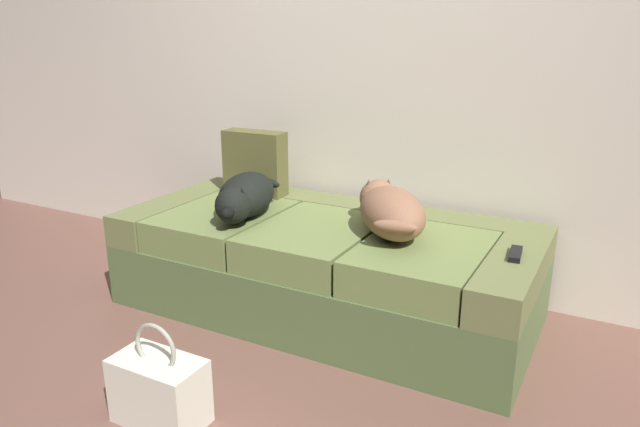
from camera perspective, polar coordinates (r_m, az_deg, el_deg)
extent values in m
plane|color=brown|center=(2.23, -12.42, -19.23)|extent=(10.00, 10.00, 0.00)
cube|color=beige|center=(3.12, 5.50, 18.98)|extent=(6.40, 0.10, 2.80)
cube|color=#51653A|center=(2.87, 0.48, -6.46)|extent=(1.94, 0.88, 0.30)
cube|color=olive|center=(3.26, -13.15, 0.30)|extent=(0.20, 0.88, 0.15)
cube|color=olive|center=(2.53, 18.27, -5.25)|extent=(0.20, 0.88, 0.15)
cube|color=olive|center=(3.08, 3.45, -0.31)|extent=(1.54, 0.20, 0.15)
cube|color=olive|center=(2.97, -9.22, -1.17)|extent=(0.50, 0.67, 0.15)
cube|color=olive|center=(2.70, -0.50, -2.83)|extent=(0.50, 0.67, 0.15)
cube|color=olive|center=(2.51, 9.84, -4.72)|extent=(0.50, 0.67, 0.15)
ellipsoid|color=black|center=(2.86, -7.06, 1.84)|extent=(0.37, 0.49, 0.20)
sphere|color=black|center=(2.67, -8.37, 0.76)|extent=(0.16, 0.16, 0.16)
ellipsoid|color=black|center=(2.60, -8.87, 0.10)|extent=(0.09, 0.11, 0.06)
cone|color=black|center=(2.64, -7.50, 1.98)|extent=(0.04, 0.04, 0.05)
cone|color=black|center=(2.66, -9.34, 2.06)|extent=(0.04, 0.04, 0.05)
ellipsoid|color=black|center=(3.02, -5.09, 2.97)|extent=(0.18, 0.08, 0.05)
ellipsoid|color=#8B5F46|center=(2.55, 6.93, 0.07)|extent=(0.49, 0.52, 0.21)
sphere|color=#8B5F46|center=(2.75, 5.60, 1.51)|extent=(0.17, 0.17, 0.17)
ellipsoid|color=brown|center=(2.83, 5.16, 1.74)|extent=(0.11, 0.12, 0.06)
cone|color=brown|center=(2.72, 4.68, 2.76)|extent=(0.04, 0.04, 0.05)
cone|color=brown|center=(2.75, 6.58, 2.84)|extent=(0.04, 0.04, 0.05)
ellipsoid|color=#8B5F46|center=(2.35, 7.22, -1.23)|extent=(0.18, 0.08, 0.05)
cube|color=black|center=(2.46, 18.28, -3.71)|extent=(0.06, 0.15, 0.02)
cube|color=brown|center=(3.19, -6.27, 4.86)|extent=(0.34, 0.13, 0.34)
cube|color=silver|center=(2.20, -15.17, -16.14)|extent=(0.32, 0.18, 0.24)
torus|color=#A09E8F|center=(2.11, -15.54, -12.29)|extent=(0.18, 0.02, 0.18)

